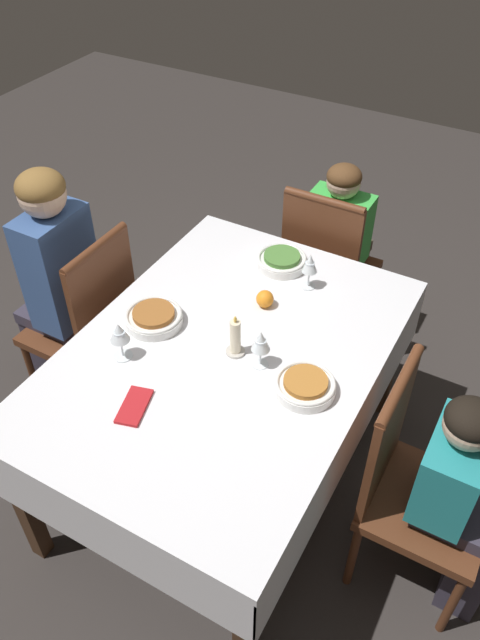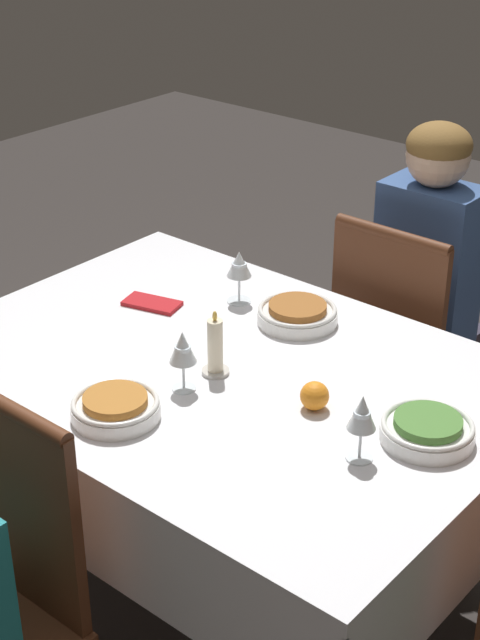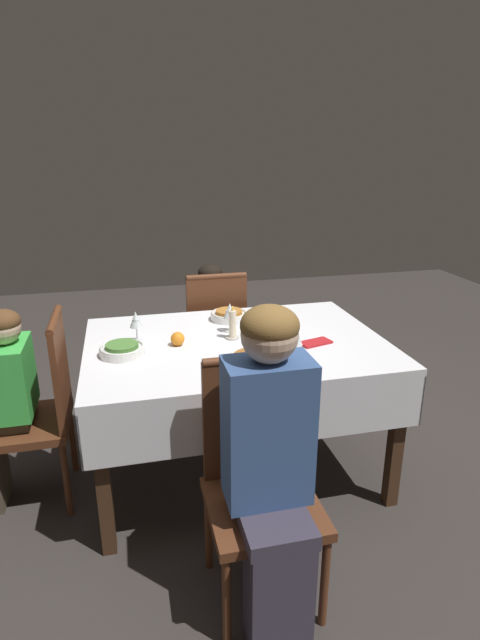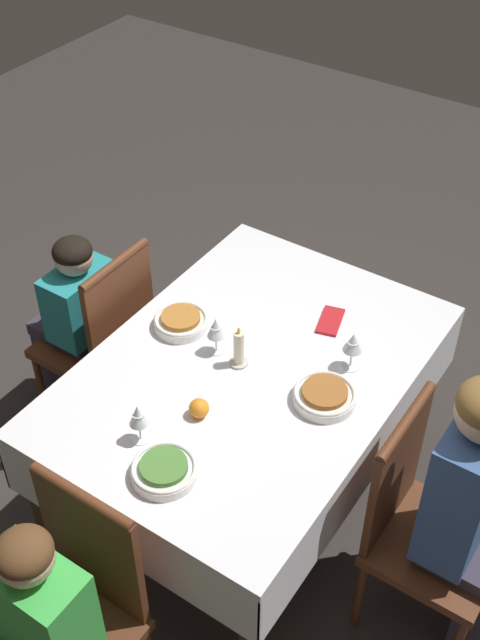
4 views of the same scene
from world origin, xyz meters
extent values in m
plane|color=#332D2B|center=(0.00, 0.00, 0.00)|extent=(8.00, 8.00, 0.00)
cube|color=silver|center=(0.00, 0.00, 0.74)|extent=(1.50, 1.06, 0.04)
cube|color=silver|center=(0.00, 0.53, 0.60)|extent=(1.50, 0.01, 0.25)
cube|color=silver|center=(0.00, -0.53, 0.60)|extent=(1.50, 0.01, 0.25)
cube|color=silver|center=(0.75, 0.00, 0.60)|extent=(0.01, 1.06, 0.25)
cube|color=silver|center=(-0.75, 0.00, 0.60)|extent=(0.01, 1.06, 0.25)
cube|color=#3D2616|center=(0.68, 0.46, 0.36)|extent=(0.06, 0.06, 0.72)
cube|color=#3D2616|center=(-0.68, 0.46, 0.36)|extent=(0.06, 0.06, 0.72)
cube|color=#3D2616|center=(0.68, -0.46, 0.36)|extent=(0.06, 0.06, 0.72)
cube|color=#3D2616|center=(-0.68, -0.46, 0.36)|extent=(0.06, 0.06, 0.72)
cube|color=#562D19|center=(0.09, 0.83, 0.41)|extent=(0.42, 0.42, 0.04)
cube|color=#562D19|center=(0.09, 0.64, 0.69)|extent=(0.38, 0.03, 0.50)
cylinder|color=#562D19|center=(0.09, 0.64, 0.94)|extent=(0.37, 0.04, 0.04)
cylinder|color=#562D19|center=(0.27, 0.65, 0.20)|extent=(0.03, 0.03, 0.39)
cylinder|color=#562D19|center=(-0.09, 0.65, 0.20)|extent=(0.03, 0.03, 0.39)
cube|color=#562D19|center=(0.86, -0.01, 0.69)|extent=(0.03, 0.38, 0.50)
cylinder|color=#562D19|center=(0.86, -0.01, 0.94)|extent=(0.04, 0.37, 0.04)
cylinder|color=#562D19|center=(0.87, -0.19, 0.20)|extent=(0.03, 0.03, 0.39)
cube|color=#562D19|center=(-0.02, -0.83, 0.41)|extent=(0.42, 0.42, 0.04)
cube|color=#562D19|center=(-0.02, -0.64, 0.69)|extent=(0.38, 0.03, 0.50)
cylinder|color=#562D19|center=(-0.02, -0.64, 0.94)|extent=(0.37, 0.04, 0.04)
cylinder|color=#562D19|center=(-0.21, -1.01, 0.20)|extent=(0.03, 0.03, 0.39)
cylinder|color=#562D19|center=(0.16, -1.01, 0.20)|extent=(0.03, 0.03, 0.39)
cylinder|color=#562D19|center=(-0.21, -0.65, 0.20)|extent=(0.03, 0.03, 0.39)
cylinder|color=#562D19|center=(0.16, -0.65, 0.20)|extent=(0.03, 0.03, 0.39)
cube|color=#383342|center=(0.09, 0.95, 0.46)|extent=(0.24, 0.31, 0.06)
cube|color=#38568E|center=(0.09, 0.86, 0.76)|extent=(0.30, 0.18, 0.53)
cube|color=green|center=(1.08, -0.01, 0.67)|extent=(0.18, 0.30, 0.35)
sphere|color=beige|center=(1.08, -0.01, 0.92)|extent=(0.16, 0.16, 0.16)
ellipsoid|color=brown|center=(1.08, -0.01, 0.95)|extent=(0.16, 0.16, 0.11)
cube|color=#383342|center=(-0.02, -1.03, 0.22)|extent=(0.22, 0.14, 0.43)
cube|color=#383342|center=(-0.02, -0.95, 0.46)|extent=(0.24, 0.31, 0.06)
cube|color=teal|center=(-0.02, -0.86, 0.65)|extent=(0.30, 0.18, 0.31)
sphere|color=beige|center=(-0.02, -0.86, 0.88)|extent=(0.16, 0.16, 0.16)
ellipsoid|color=black|center=(-0.02, -0.86, 0.91)|extent=(0.16, 0.16, 0.11)
cylinder|color=white|center=(0.00, 0.31, 0.78)|extent=(0.22, 0.22, 0.04)
torus|color=white|center=(0.00, 0.31, 0.80)|extent=(0.22, 0.22, 0.01)
cylinder|color=#995B28|center=(0.00, 0.31, 0.80)|extent=(0.16, 0.16, 0.02)
cylinder|color=white|center=(-0.21, 0.31, 0.76)|extent=(0.07, 0.07, 0.00)
cylinder|color=white|center=(-0.21, 0.31, 0.80)|extent=(0.01, 0.01, 0.08)
cone|color=white|center=(-0.21, 0.31, 0.88)|extent=(0.07, 0.07, 0.07)
cylinder|color=white|center=(-0.21, 0.31, 0.86)|extent=(0.04, 0.04, 0.03)
cylinder|color=white|center=(0.56, 0.05, 0.78)|extent=(0.21, 0.21, 0.04)
torus|color=white|center=(0.56, 0.05, 0.80)|extent=(0.21, 0.21, 0.01)
cylinder|color=#4C7F38|center=(0.56, 0.05, 0.80)|extent=(0.15, 0.15, 0.02)
cylinder|color=white|center=(0.49, -0.11, 0.76)|extent=(0.06, 0.06, 0.00)
cylinder|color=white|center=(0.49, -0.11, 0.80)|extent=(0.01, 0.01, 0.08)
cone|color=white|center=(0.49, -0.11, 0.88)|extent=(0.06, 0.06, 0.08)
cylinder|color=white|center=(0.49, -0.11, 0.86)|extent=(0.04, 0.04, 0.04)
cylinder|color=white|center=(-0.04, -0.34, 0.78)|extent=(0.21, 0.21, 0.04)
torus|color=white|center=(-0.04, -0.34, 0.80)|extent=(0.21, 0.21, 0.01)
cylinder|color=#B2702D|center=(-0.04, -0.34, 0.80)|extent=(0.15, 0.15, 0.02)
cylinder|color=white|center=(0.00, -0.15, 0.76)|extent=(0.06, 0.06, 0.00)
cylinder|color=white|center=(0.00, -0.15, 0.80)|extent=(0.01, 0.01, 0.07)
cone|color=white|center=(0.00, -0.15, 0.88)|extent=(0.07, 0.07, 0.08)
cylinder|color=white|center=(0.00, -0.15, 0.86)|extent=(0.04, 0.04, 0.04)
cylinder|color=beige|center=(0.01, -0.04, 0.76)|extent=(0.07, 0.07, 0.01)
cylinder|color=beige|center=(0.01, -0.04, 0.84)|extent=(0.04, 0.04, 0.14)
ellipsoid|color=#F9C64C|center=(0.01, -0.04, 0.92)|extent=(0.01, 0.01, 0.03)
sphere|color=orange|center=(0.30, -0.01, 0.79)|extent=(0.07, 0.07, 0.07)
cube|color=red|center=(-0.38, 0.13, 0.76)|extent=(0.18, 0.12, 0.01)
camera|label=1|loc=(-1.39, -0.84, 2.36)|focal=35.00mm
camera|label=2|loc=(1.42, -1.62, 2.02)|focal=55.00mm
camera|label=3|loc=(0.53, 2.30, 1.69)|focal=28.00mm
camera|label=4|loc=(1.76, 1.14, 2.80)|focal=45.00mm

